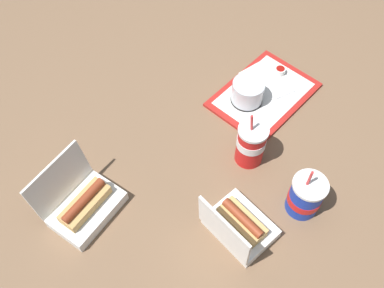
# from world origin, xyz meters

# --- Properties ---
(ground_plane) EXTENTS (3.20, 3.20, 0.00)m
(ground_plane) POSITION_xyz_m (0.00, 0.00, 0.00)
(ground_plane) COLOR brown
(food_tray) EXTENTS (0.42, 0.34, 0.01)m
(food_tray) POSITION_xyz_m (-0.30, -0.08, 0.01)
(food_tray) COLOR red
(food_tray) RESTS_ON ground_plane
(cake_container) EXTENTS (0.11, 0.11, 0.08)m
(cake_container) POSITION_xyz_m (-0.23, -0.09, 0.05)
(cake_container) COLOR black
(cake_container) RESTS_ON food_tray
(ketchup_cup) EXTENTS (0.04, 0.04, 0.02)m
(ketchup_cup) POSITION_xyz_m (-0.42, -0.12, 0.03)
(ketchup_cup) COLOR white
(ketchup_cup) RESTS_ON food_tray
(napkin_stack) EXTENTS (0.10, 0.10, 0.00)m
(napkin_stack) POSITION_xyz_m (-0.34, -0.16, 0.02)
(napkin_stack) COLOR white
(napkin_stack) RESTS_ON food_tray
(plastic_fork) EXTENTS (0.11, 0.02, 0.00)m
(plastic_fork) POSITION_xyz_m (-0.37, -0.03, 0.02)
(plastic_fork) COLOR white
(plastic_fork) RESTS_ON food_tray
(clamshell_hotdog_corner) EXTENTS (0.26, 0.24, 0.18)m
(clamshell_hotdog_corner) POSITION_xyz_m (0.43, -0.03, 0.04)
(clamshell_hotdog_corner) COLOR white
(clamshell_hotdog_corner) RESTS_ON ground_plane
(clamshell_hotdog_front) EXTENTS (0.18, 0.21, 0.18)m
(clamshell_hotdog_front) POSITION_xyz_m (0.09, 0.28, 0.04)
(clamshell_hotdog_front) COLOR white
(clamshell_hotdog_front) RESTS_ON ground_plane
(soda_cup_corner) EXTENTS (0.10, 0.10, 0.22)m
(soda_cup_corner) POSITION_xyz_m (-0.09, 0.10, 0.08)
(soda_cup_corner) COLOR red
(soda_cup_corner) RESTS_ON ground_plane
(soda_cup_left) EXTENTS (0.10, 0.10, 0.20)m
(soda_cup_left) POSITION_xyz_m (-0.12, 0.33, 0.07)
(soda_cup_left) COLOR #1938B7
(soda_cup_left) RESTS_ON ground_plane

